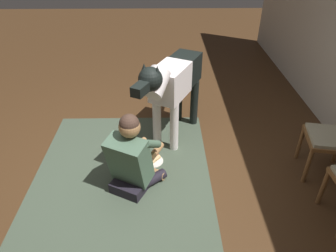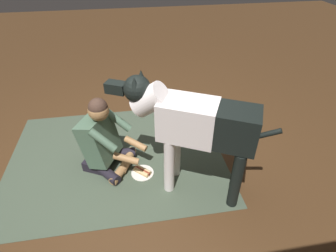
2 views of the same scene
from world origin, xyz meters
name	(u,v)px [view 1 (image 1 of 2)]	position (x,y,z in m)	size (l,w,h in m)	color
ground_plane	(137,173)	(0.00, 0.00, 0.00)	(15.50, 15.50, 0.00)	#462D18
area_rug	(122,178)	(0.09, -0.16, 0.00)	(2.48, 1.94, 0.01)	#414E3D
person_sitting_on_floor	(132,159)	(0.19, -0.01, 0.36)	(0.74, 0.63, 0.88)	black
large_dog	(173,83)	(-0.67, 0.42, 0.78)	(1.43, 0.81, 1.21)	white
hot_dog_on_plate	(153,160)	(-0.19, 0.18, 0.03)	(0.25, 0.25, 0.06)	silver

